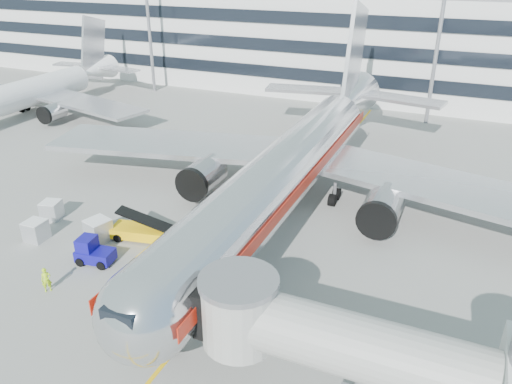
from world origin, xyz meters
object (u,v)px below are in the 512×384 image
at_px(ramp_worker, 46,280).
at_px(cargo_container_left, 52,210).
at_px(cargo_container_front, 36,230).
at_px(main_jet, 294,162).
at_px(baggage_tug, 93,252).
at_px(belt_loader, 143,231).
at_px(cargo_container_right, 98,230).

bearing_deg(ramp_worker, cargo_container_left, 84.62).
bearing_deg(cargo_container_front, main_jet, 39.12).
height_order(main_jet, ramp_worker, main_jet).
distance_m(baggage_tug, cargo_container_front, 6.29).
bearing_deg(ramp_worker, main_jet, 11.75).
height_order(cargo_container_front, ramp_worker, ramp_worker).
bearing_deg(ramp_worker, baggage_tug, 35.32).
distance_m(main_jet, belt_loader, 13.76).
bearing_deg(baggage_tug, cargo_container_front, 173.05).
relative_size(baggage_tug, cargo_container_left, 1.59).
height_order(cargo_container_right, ramp_worker, cargo_container_right).
height_order(belt_loader, cargo_container_right, belt_loader).
height_order(belt_loader, cargo_container_left, belt_loader).
bearing_deg(main_jet, belt_loader, -131.37).
bearing_deg(main_jet, ramp_worker, -120.55).
height_order(belt_loader, ramp_worker, belt_loader).
xyz_separation_m(cargo_container_right, cargo_container_front, (-4.56, -1.90, -0.08)).
relative_size(main_jet, belt_loader, 9.49).
relative_size(main_jet, cargo_container_left, 28.46).
height_order(main_jet, cargo_container_right, main_jet).
bearing_deg(cargo_container_left, ramp_worker, -47.68).
xyz_separation_m(cargo_container_left, cargo_container_right, (6.01, -1.27, 0.10)).
relative_size(belt_loader, cargo_container_right, 2.60).
relative_size(main_jet, cargo_container_right, 24.67).
bearing_deg(cargo_container_left, cargo_container_front, -65.28).
bearing_deg(baggage_tug, main_jet, 54.16).
bearing_deg(main_jet, cargo_container_left, -150.31).
bearing_deg(baggage_tug, belt_loader, 71.07).
xyz_separation_m(main_jet, cargo_container_front, (-16.46, -13.39, -3.43)).
bearing_deg(cargo_container_right, ramp_worker, -79.78).
bearing_deg(baggage_tug, cargo_container_left, 152.96).
bearing_deg(cargo_container_right, baggage_tug, -57.59).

